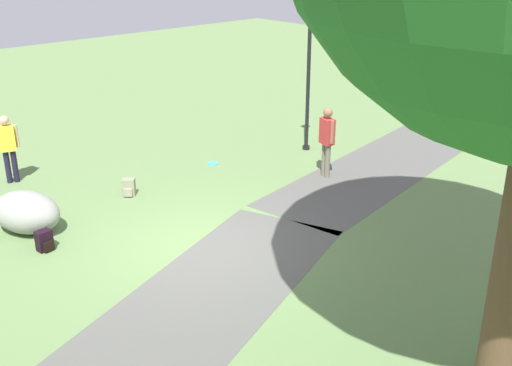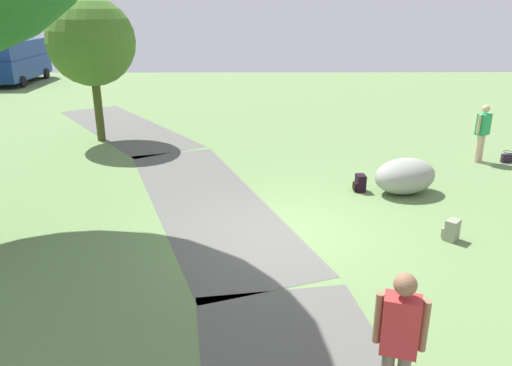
% 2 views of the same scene
% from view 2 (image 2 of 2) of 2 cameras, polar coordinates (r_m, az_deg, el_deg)
% --- Properties ---
extents(ground_plane, '(48.00, 48.00, 0.00)m').
position_cam_2_polar(ground_plane, '(9.57, 3.47, -5.66)').
color(ground_plane, '#61804A').
extents(footpath_segment_mid, '(8.32, 4.87, 0.01)m').
position_cam_2_polar(footpath_segment_mid, '(11.13, -5.79, -1.93)').
color(footpath_segment_mid, '#565650').
rests_on(footpath_segment_mid, ground).
extents(footpath_segment_far, '(7.93, 6.44, 0.01)m').
position_cam_2_polar(footpath_segment_far, '(18.43, -15.12, 6.29)').
color(footpath_segment_far, '#565650').
rests_on(footpath_segment_far, ground).
extents(young_tree_near_path, '(2.65, 2.65, 4.41)m').
position_cam_2_polar(young_tree_near_path, '(16.29, -18.53, 15.19)').
color(young_tree_near_path, '#434A1E').
rests_on(young_tree_near_path, ground).
extents(lawn_boulder, '(1.47, 1.76, 0.82)m').
position_cam_2_polar(lawn_boulder, '(11.86, 16.86, 0.78)').
color(lawn_boulder, gray).
rests_on(lawn_boulder, ground).
extents(woman_with_handbag, '(0.40, 0.44, 1.60)m').
position_cam_2_polar(woman_with_handbag, '(14.91, 24.74, 5.65)').
color(woman_with_handbag, beige).
rests_on(woman_with_handbag, ground).
extents(man_near_boulder, '(0.34, 0.50, 1.72)m').
position_cam_2_polar(man_near_boulder, '(5.34, 16.23, -16.78)').
color(man_near_boulder, '#6C6755').
rests_on(man_near_boulder, ground).
extents(handbag_on_grass, '(0.31, 0.33, 0.31)m').
position_cam_2_polar(handbag_on_grass, '(15.36, 27.07, 2.65)').
color(handbag_on_grass, black).
rests_on(handbag_on_grass, ground).
extents(backpack_by_boulder, '(0.30, 0.28, 0.40)m').
position_cam_2_polar(backpack_by_boulder, '(11.78, 11.94, -0.03)').
color(backpack_by_boulder, black).
rests_on(backpack_by_boulder, ground).
extents(spare_backpack_on_lawn, '(0.35, 0.35, 0.40)m').
position_cam_2_polar(spare_backpack_on_lawn, '(9.86, 21.68, -5.09)').
color(spare_backpack_on_lawn, gray).
rests_on(spare_backpack_on_lawn, ground).
extents(delivery_van, '(5.41, 2.59, 2.30)m').
position_cam_2_polar(delivery_van, '(31.27, -26.46, 12.64)').
color(delivery_van, navy).
rests_on(delivery_van, ground).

